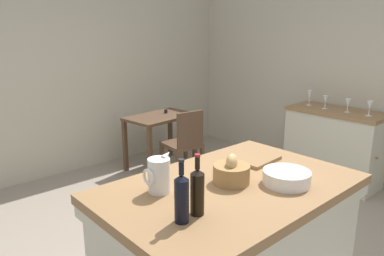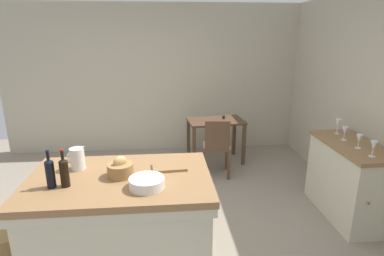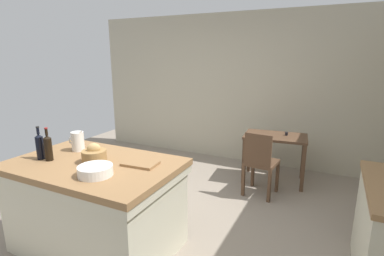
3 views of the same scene
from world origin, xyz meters
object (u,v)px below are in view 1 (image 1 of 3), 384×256
Objects in this scene: pitcher at (159,175)px; wine_glass_left at (348,103)px; wine_glass_right at (310,95)px; wash_bowl at (286,177)px; bread_basket at (231,172)px; cutting_board at (258,160)px; wine_bottle_dark at (197,190)px; side_cabinet at (333,146)px; wine_glass_far_left at (370,106)px; wooden_chair at (184,143)px; wine_bottle_amber at (182,197)px; writing_desk at (161,124)px; island_table at (229,243)px; wine_glass_middle at (326,100)px.

pitcher is 1.56× the size of wine_glass_left.
wine_glass_right is (2.94, 0.79, 0.03)m from pitcher.
wash_bowl is 0.34m from bread_basket.
cutting_board is 1.99× the size of wine_glass_left.
wine_glass_right reaches higher than wash_bowl.
wine_bottle_dark reaches higher than bread_basket.
wine_glass_right reaches higher than cutting_board.
side_cabinet is 6.03× the size of wine_glass_right.
pitcher is 1.47× the size of wine_glass_far_left.
wine_glass_right is at bearing -31.22° from wooden_chair.
wine_glass_left is (3.02, 0.62, -0.02)m from wine_bottle_amber.
wine_glass_far_left is (2.05, 0.09, 0.11)m from cutting_board.
wine_glass_left is (2.90, 0.27, 0.01)m from pitcher.
side_cabinet is 1.25× the size of wooden_chair.
wine_bottle_amber is (-0.53, -0.16, 0.06)m from bread_basket.
bread_basket is at bearing -158.89° from wine_glass_right.
writing_desk is at bearing 52.99° from pitcher.
side_cabinet is at bearing 13.95° from wine_bottle_amber.
cutting_board is (-2.09, -0.47, 0.46)m from side_cabinet.
pitcher reaches higher than writing_desk.
cutting_board is 1.68× the size of wine_glass_right.
wine_glass_far_left reaches higher than wooden_chair.
wine_bottle_amber reaches higher than writing_desk.
pitcher is (-0.40, 0.20, 0.52)m from island_table.
wine_glass_far_left is (1.32, -1.59, 0.53)m from wooden_chair.
bread_basket is 0.46m from wine_bottle_dark.
cutting_board is at bearing -177.58° from wine_glass_far_left.
wine_glass_left is 0.98× the size of wine_glass_middle.
wash_bowl is 1.28× the size of bread_basket.
pitcher is 0.76× the size of wine_bottle_dark.
wine_bottle_amber is (-1.78, -2.55, 0.42)m from writing_desk.
wine_bottle_amber is at bearing -159.66° from wine_glass_right.
wine_glass_right is at bearing 27.90° from wash_bowl.
side_cabinet is 3.46× the size of wine_bottle_amber.
side_cabinet is at bearing 20.11° from wash_bowl.
bread_basket is at bearing -175.00° from wine_glass_far_left.
writing_desk is at bearing 70.12° from cutting_board.
wooden_chair is 1.77m from wine_glass_middle.
writing_desk is 3.05× the size of cutting_board.
pitcher is 2.89m from wine_glass_far_left.
wine_glass_middle is (1.32, -1.07, 0.52)m from wooden_chair.
side_cabinet is 1.82m from wooden_chair.
wine_glass_middle is at bearing 23.44° from wash_bowl.
wine_glass_left is (2.91, 0.61, -0.02)m from wine_bottle_dark.
wooden_chair is at bearing 49.11° from wine_bottle_amber.
wine_bottle_amber is at bearing -124.95° from writing_desk.
wine_glass_right reaches higher than island_table.
wine_bottle_dark is (-1.59, -1.96, 0.54)m from wooden_chair.
wine_glass_middle is (-0.04, 0.14, 0.56)m from side_cabinet.
wine_bottle_dark reaches higher than side_cabinet.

